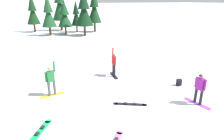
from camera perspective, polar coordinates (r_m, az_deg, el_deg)
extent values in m
plane|color=silver|center=(9.88, 7.46, -12.83)|extent=(800.00, 800.00, 0.00)
cube|color=#993FD8|center=(11.69, 23.61, -8.93)|extent=(0.53, 1.58, 0.02)
cylinder|color=black|center=(11.43, 24.56, -7.35)|extent=(0.15, 0.15, 0.82)
cylinder|color=black|center=(11.58, 23.23, -6.82)|extent=(0.15, 0.15, 0.82)
cube|color=#8C1E8C|center=(11.22, 24.40, -3.74)|extent=(0.30, 0.43, 0.64)
cylinder|color=#8C1E8C|center=(11.09, 25.54, -4.01)|extent=(0.11, 0.11, 0.58)
cylinder|color=#8C1E8C|center=(11.33, 23.33, -3.19)|extent=(0.11, 0.11, 0.58)
sphere|color=tan|center=(11.05, 24.75, -1.45)|extent=(0.24, 0.24, 0.24)
cube|color=black|center=(10.93, 24.36, -1.56)|extent=(0.07, 0.17, 0.08)
cube|color=yellow|center=(12.13, -16.95, -7.00)|extent=(1.48, 0.46, 0.02)
cylinder|color=#4C4C51|center=(11.92, -17.90, -5.26)|extent=(0.15, 0.15, 0.86)
cylinder|color=#4C4C51|center=(11.98, -16.43, -4.96)|extent=(0.15, 0.15, 0.86)
cube|color=#237238|center=(11.67, -17.52, -1.80)|extent=(0.43, 0.29, 0.62)
cylinder|color=#237238|center=(11.61, -18.77, -1.94)|extent=(0.11, 0.11, 0.58)
cylinder|color=#237238|center=(11.54, -16.57, 1.03)|extent=(0.11, 0.11, 0.60)
sphere|color=tan|center=(11.51, -17.76, 0.38)|extent=(0.24, 0.24, 0.24)
cube|color=black|center=(11.64, -17.94, 0.62)|extent=(0.17, 0.06, 0.08)
cube|color=black|center=(14.50, 0.55, -1.65)|extent=(0.51, 1.50, 0.02)
cylinder|color=black|center=(14.19, 0.73, -0.17)|extent=(0.15, 0.15, 0.88)
cylinder|color=black|center=(14.48, 0.38, 0.24)|extent=(0.15, 0.15, 0.88)
cube|color=red|center=(14.10, 0.56, 2.91)|extent=(0.30, 0.43, 0.62)
cylinder|color=red|center=(13.86, 0.86, 2.70)|extent=(0.11, 0.11, 0.58)
cylinder|color=red|center=(14.19, 0.28, 5.38)|extent=(0.11, 0.11, 0.60)
sphere|color=tan|center=(13.97, 0.57, 4.76)|extent=(0.24, 0.24, 0.24)
cube|color=black|center=(13.93, 0.01, 4.76)|extent=(0.07, 0.17, 0.08)
cube|color=#19B259|center=(9.26, -20.32, -16.46)|extent=(1.09, 1.39, 0.02)
cylinder|color=#19B259|center=(9.78, -18.13, -14.06)|extent=(0.41, 0.41, 0.02)
cube|color=black|center=(9.38, -19.67, -15.48)|extent=(0.23, 0.24, 0.07)
cube|color=black|center=(9.08, -21.07, -16.99)|extent=(0.23, 0.24, 0.07)
cube|color=black|center=(10.70, 5.27, -9.93)|extent=(1.50, 1.02, 0.02)
cylinder|color=black|center=(10.72, 0.98, -9.78)|extent=(0.36, 0.36, 0.02)
cylinder|color=black|center=(10.74, 9.56, -10.03)|extent=(0.36, 0.36, 0.02)
cube|color=black|center=(10.68, 3.99, -9.67)|extent=(0.24, 0.22, 0.07)
cube|color=black|center=(10.68, 6.57, -9.75)|extent=(0.24, 0.22, 0.07)
cylinder|color=pink|center=(8.67, 2.29, -17.78)|extent=(0.40, 0.40, 0.02)
cube|color=black|center=(8.25, 1.22, -19.62)|extent=(0.24, 0.24, 0.07)
cube|color=black|center=(13.53, 18.96, -3.43)|extent=(0.33, 0.21, 0.44)
cube|color=black|center=(13.47, 19.29, -3.88)|extent=(0.23, 0.07, 0.20)
cylinder|color=black|center=(13.44, 19.07, -2.49)|extent=(0.12, 0.03, 0.02)
cylinder|color=#472D19|center=(35.48, -10.20, 11.77)|extent=(0.27, 0.27, 1.17)
cone|color=black|center=(35.29, -10.39, 14.73)|extent=(1.77, 1.77, 2.50)
cone|color=black|center=(35.19, -10.57, 17.56)|extent=(1.15, 1.15, 2.29)
cylinder|color=#472D19|center=(35.37, -5.04, 12.34)|extent=(0.37, 0.37, 1.62)
cone|color=#143819|center=(35.14, -5.17, 16.44)|extent=(2.43, 2.43, 3.44)
cylinder|color=#472D19|center=(33.98, -13.34, 11.24)|extent=(0.27, 0.27, 1.20)
cone|color=#194723|center=(33.77, -13.60, 14.39)|extent=(2.35, 2.35, 2.55)
cone|color=#194723|center=(33.67, -13.85, 17.41)|extent=(1.53, 1.53, 2.34)
cylinder|color=#472D19|center=(32.99, -17.60, 10.77)|extent=(0.31, 0.31, 1.37)
cone|color=#194723|center=(32.76, -18.00, 14.48)|extent=(2.26, 2.26, 2.92)
cone|color=#194723|center=(32.67, -18.39, 18.03)|extent=(1.47, 1.47, 2.68)
cylinder|color=#472D19|center=(37.55, -21.64, 11.32)|extent=(0.32, 0.32, 1.40)
cone|color=#143819|center=(37.35, -22.07, 14.63)|extent=(2.23, 2.23, 2.97)
cone|color=#143819|center=(37.27, -22.49, 17.79)|extent=(1.45, 1.45, 2.73)
cylinder|color=#472D19|center=(38.15, -14.55, 12.53)|extent=(0.42, 0.42, 1.87)
cone|color=#194723|center=(37.93, -14.94, 16.90)|extent=(2.88, 2.88, 3.97)
cylinder|color=#472D19|center=(31.70, -7.93, 11.34)|extent=(0.36, 0.36, 1.56)
cone|color=black|center=(31.45, -8.14, 15.74)|extent=(2.80, 2.80, 3.33)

